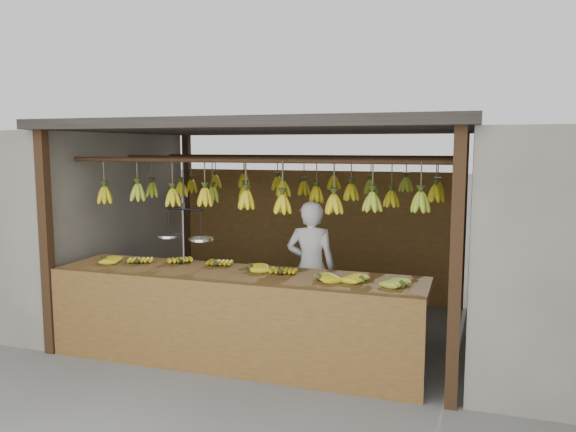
% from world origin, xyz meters
% --- Properties ---
extents(ground, '(80.00, 80.00, 0.00)m').
position_xyz_m(ground, '(0.00, 0.00, 0.00)').
color(ground, '#5B5B57').
extents(stall, '(4.30, 3.30, 2.40)m').
position_xyz_m(stall, '(0.00, 0.33, 1.97)').
color(stall, black).
rests_on(stall, ground).
extents(neighbor_left, '(3.00, 3.00, 2.30)m').
position_xyz_m(neighbor_left, '(-3.60, 0.00, 1.15)').
color(neighbor_left, slate).
rests_on(neighbor_left, ground).
extents(counter, '(3.72, 0.85, 0.96)m').
position_xyz_m(counter, '(-0.07, -1.23, 0.72)').
color(counter, brown).
rests_on(counter, ground).
extents(hanging_bananas, '(3.57, 2.24, 0.38)m').
position_xyz_m(hanging_bananas, '(0.00, 0.00, 1.62)').
color(hanging_bananas, gold).
rests_on(hanging_bananas, ground).
extents(balance_scale, '(0.67, 0.33, 0.81)m').
position_xyz_m(balance_scale, '(-0.69, -1.00, 1.25)').
color(balance_scale, black).
rests_on(balance_scale, ground).
extents(vendor, '(0.60, 0.43, 1.53)m').
position_xyz_m(vendor, '(0.40, -0.08, 0.77)').
color(vendor, white).
rests_on(vendor, ground).
extents(bag_bundles, '(0.08, 0.26, 1.19)m').
position_xyz_m(bag_bundles, '(1.94, 1.35, 1.01)').
color(bag_bundles, yellow).
rests_on(bag_bundles, ground).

